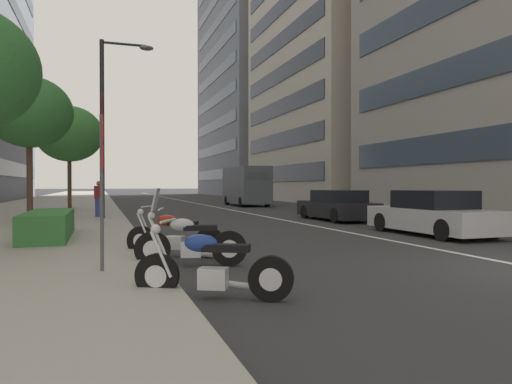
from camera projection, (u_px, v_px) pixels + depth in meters
The scene contains 16 objects.
sidewalk_right_plaza at pixel (53, 206), 33.60m from camera, with size 160.00×8.52×0.15m, color #A39E93.
lane_centre_stripe at pixel (193, 203), 41.76m from camera, with size 110.00×0.16×0.01m, color silver.
motorcycle_second_in_row at pixel (211, 270), 6.42m from camera, with size 1.09×2.02×1.08m.
motorcycle_far_end_row at pixel (189, 243), 9.03m from camera, with size 0.76×2.10×1.50m.
motorcycle_under_tarp at pixel (174, 237), 10.26m from camera, with size 1.26×1.97×1.10m.
car_approaching_light at pixel (433, 214), 14.74m from camera, with size 4.56×1.94×1.39m.
car_far_down_avenue at pixel (337, 206), 20.87m from camera, with size 4.66×1.90×1.33m.
delivery_van_ahead at pixel (246, 185), 35.44m from camera, with size 5.93×2.19×2.89m.
parking_sign_by_curb at pixel (102, 173), 7.73m from camera, with size 0.32×0.06×2.56m.
street_lamp_with_banners at pixel (110, 110), 20.11m from camera, with size 1.26×2.24×7.54m.
clipped_hedge_bed at pixel (48, 225), 12.65m from camera, with size 4.03×1.10×0.69m, color #337033.
street_tree_far_plaza at pixel (29, 112), 17.69m from camera, with size 3.13×3.13×5.47m.
street_tree_by_lamp_post at pixel (69, 134), 27.36m from camera, with size 3.77×3.77×5.97m.
pedestrian_on_plaza at pixel (99, 199), 21.03m from camera, with size 0.30×0.43×1.59m.
office_tower_mid_left at pixel (360, 36), 47.76m from camera, with size 20.78×17.25×33.15m.
office_tower_far_left_down_avenue at pixel (263, 70), 73.38m from camera, with size 26.34×15.31×38.87m.
Camera 1 is at (-6.41, 7.73, 1.56)m, focal length 33.25 mm.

